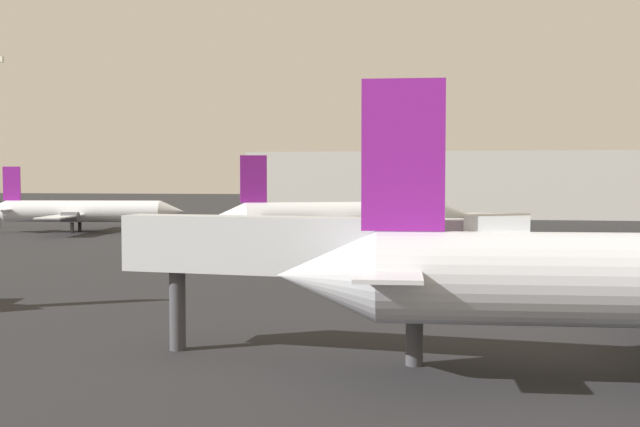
{
  "coord_description": "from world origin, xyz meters",
  "views": [
    {
      "loc": [
        2.63,
        -7.35,
        7.59
      ],
      "look_at": [
        -6.42,
        47.56,
        4.84
      ],
      "focal_mm": 43.26,
      "sensor_mm": 36.0,
      "label": 1
    }
  ],
  "objects": [
    {
      "name": "airplane_far_left",
      "position": [
        -8.08,
        72.54,
        3.17
      ],
      "size": [
        27.65,
        20.65,
        9.66
      ],
      "rotation": [
        0.0,
        0.0,
        0.35
      ],
      "color": "silver",
      "rests_on": "ground_plane"
    },
    {
      "name": "terminal_building",
      "position": [
        2.97,
        139.34,
        5.93
      ],
      "size": [
        72.79,
        22.19,
        11.87
      ],
      "primitive_type": "cube",
      "color": "#B7B7B2",
      "rests_on": "ground_plane"
    },
    {
      "name": "airplane_far_right",
      "position": [
        -45.38,
        88.61,
        2.83
      ],
      "size": [
        27.19,
        20.2,
        8.79
      ],
      "rotation": [
        0.0,
        0.0,
        0.13
      ],
      "color": "silver",
      "rests_on": "ground_plane"
    },
    {
      "name": "jet_bridge",
      "position": [
        -1.75,
        23.65,
        4.55
      ],
      "size": [
        17.1,
        3.94,
        6.08
      ],
      "rotation": [
        0.0,
        0.0,
        -0.1
      ],
      "color": "#B2B7BC",
      "rests_on": "ground_plane"
    }
  ]
}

